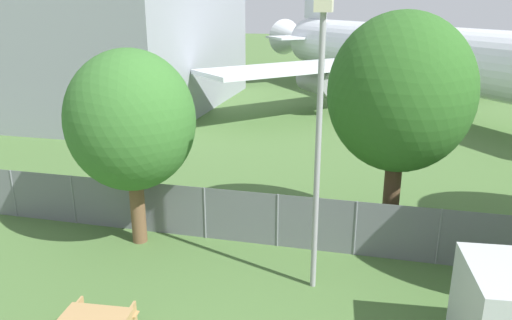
# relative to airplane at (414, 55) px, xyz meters

# --- Properties ---
(hangar_building) EXTENTS (25.77, 20.28, 16.13)m
(hangar_building) POSITION_rel_airplane_xyz_m (-27.44, -4.41, 3.21)
(hangar_building) COLOR #8E939E
(hangar_building) RESTS_ON ground
(perimeter_fence) EXTENTS (56.07, 0.07, 1.87)m
(perimeter_fence) POSITION_rel_airplane_xyz_m (-5.35, -24.73, -3.08)
(perimeter_fence) COLOR slate
(perimeter_fence) RESTS_ON ground
(airplane) EXTENTS (28.93, 34.90, 12.59)m
(airplane) POSITION_rel_airplane_xyz_m (0.00, 0.00, 0.00)
(airplane) COLOR white
(airplane) RESTS_ON ground
(tree_left_of_cabin) EXTENTS (4.14, 4.14, 6.53)m
(tree_left_of_cabin) POSITION_rel_airplane_xyz_m (-10.00, -25.50, 0.22)
(tree_left_of_cabin) COLOR brown
(tree_left_of_cabin) RESTS_ON ground
(tree_behind_benches) EXTENTS (4.61, 4.61, 7.66)m
(tree_behind_benches) POSITION_rel_airplane_xyz_m (-1.72, -23.35, 1.08)
(tree_behind_benches) COLOR #4C3823
(tree_behind_benches) RESTS_ON ground
(light_mast) EXTENTS (0.44, 0.44, 7.99)m
(light_mast) POSITION_rel_airplane_xyz_m (-3.85, -26.90, 0.85)
(light_mast) COLOR #99999E
(light_mast) RESTS_ON ground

